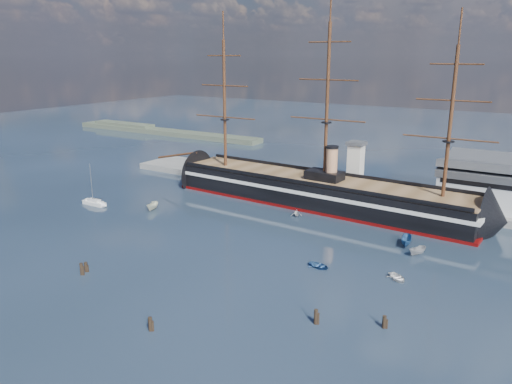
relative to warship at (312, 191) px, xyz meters
The scene contains 17 objects.
ground 20.95m from the warship, 76.64° to the right, with size 600.00×600.00×0.00m, color #1A242F.
quay 22.13m from the warship, 47.33° to the left, with size 180.00×18.00×2.00m, color slate.
quay_tower 16.18m from the warship, 59.19° to the left, with size 5.00×5.00×15.00m.
shoreline 154.00m from the warship, 150.85° to the left, with size 120.00×10.00×4.00m.
warship is the anchor object (origin of this frame).
sailboat 62.41m from the warship, 146.89° to the right, with size 7.56×2.32×12.04m.
motorboat_a 45.17m from the warship, 140.32° to the right, with size 6.39×2.34×2.55m, color silver.
motorboat_b 44.73m from the warship, 61.93° to the right, with size 2.87×1.15×1.34m, color #2A5188.
motorboat_c 42.38m from the warship, 31.40° to the right, with size 5.59×2.05×2.23m, color #949798.
motorboat_d 12.89m from the warship, 82.79° to the right, with size 5.59×2.42×2.05m, color silver.
motorboat_e 51.40m from the warship, 45.20° to the right, with size 2.83×1.13×1.32m, color silver.
motorboat_f 37.30m from the warship, 28.83° to the right, with size 6.94×2.54×2.77m, color #275488.
piling_near_left 69.33m from the warship, 104.10° to the right, with size 0.64×0.64×3.16m, color black.
piling_near_mid 75.62m from the warship, 83.18° to the right, with size 0.64×0.64×3.02m, color black.
piling_near_right 66.57m from the warship, 63.26° to the right, with size 0.64×0.64×3.24m, color black.
piling_far_right 67.63m from the warship, 54.13° to the right, with size 0.64×0.64×2.81m, color black.
piling_extra 68.07m from the warship, 104.74° to the right, with size 0.64×0.64×2.74m, color black.
Camera 1 is at (55.17, -64.76, 41.75)m, focal length 35.00 mm.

